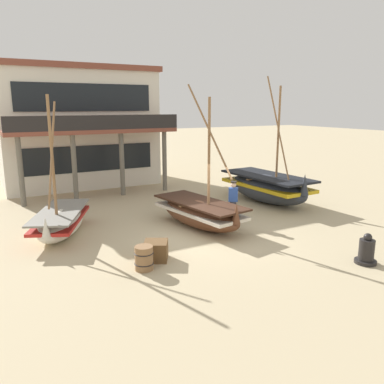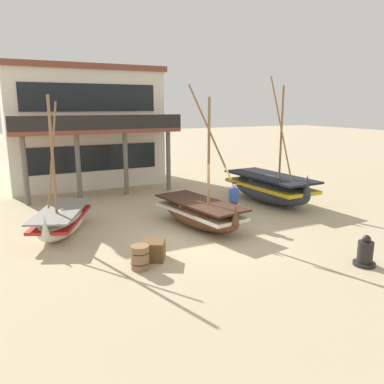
{
  "view_description": "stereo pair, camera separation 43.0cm",
  "coord_description": "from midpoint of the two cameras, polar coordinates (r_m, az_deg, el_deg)",
  "views": [
    {
      "loc": [
        -6.79,
        -11.33,
        4.56
      ],
      "look_at": [
        0.0,
        1.0,
        1.4
      ],
      "focal_mm": 36.06,
      "sensor_mm": 36.0,
      "label": 1
    },
    {
      "loc": [
        -6.41,
        -11.53,
        4.56
      ],
      "look_at": [
        0.0,
        1.0,
        1.4
      ],
      "focal_mm": 36.06,
      "sensor_mm": 36.0,
      "label": 2
    }
  ],
  "objects": [
    {
      "name": "ground_plane",
      "position": [
        13.96,
        2.77,
        -6.42
      ],
      "size": [
        120.0,
        120.0,
        0.0
      ],
      "primitive_type": "plane",
      "color": "tan"
    },
    {
      "name": "fishing_boat_near_left",
      "position": [
        14.75,
        2.04,
        -3.06
      ],
      "size": [
        2.18,
        4.3,
        5.34
      ],
      "color": "brown",
      "rests_on": "ground"
    },
    {
      "name": "wooden_barrel",
      "position": [
        11.16,
        -6.59,
        -9.59
      ],
      "size": [
        0.56,
        0.56,
        0.7
      ],
      "color": "olive",
      "rests_on": "ground"
    },
    {
      "name": "fisherman_by_hull",
      "position": [
        15.25,
        6.99,
        -1.59
      ],
      "size": [
        0.42,
        0.39,
        1.68
      ],
      "color": "#33333D",
      "rests_on": "ground"
    },
    {
      "name": "harbor_building_main",
      "position": [
        24.82,
        -15.83,
        9.44
      ],
      "size": [
        8.75,
        9.25,
        6.73
      ],
      "color": "silver",
      "rests_on": "ground"
    },
    {
      "name": "capstan_winch",
      "position": [
        12.48,
        25.14,
        -8.24
      ],
      "size": [
        0.63,
        0.63,
        0.93
      ],
      "color": "black",
      "rests_on": "ground"
    },
    {
      "name": "fishing_boat_far_right",
      "position": [
        14.72,
        -17.96,
        -3.94
      ],
      "size": [
        2.78,
        3.93,
        4.92
      ],
      "color": "silver",
      "rests_on": "ground"
    },
    {
      "name": "fishing_boat_centre_large",
      "position": [
        18.84,
        12.12,
        0.64
      ],
      "size": [
        2.21,
        5.01,
        5.88
      ],
      "color": "#2D333D",
      "rests_on": "ground"
    },
    {
      "name": "cargo_crate",
      "position": [
        11.81,
        -4.77,
        -8.58
      ],
      "size": [
        0.95,
        0.95,
        0.58
      ],
      "primitive_type": "cube",
      "rotation": [
        0.0,
        0.0,
        1.05
      ],
      "color": "brown",
      "rests_on": "ground"
    }
  ]
}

